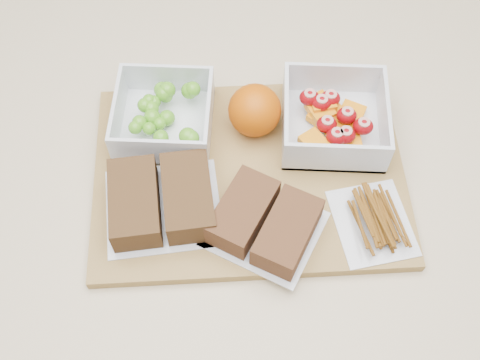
{
  "coord_description": "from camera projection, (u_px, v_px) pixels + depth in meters",
  "views": [
    {
      "loc": [
        0.03,
        -0.4,
        1.61
      ],
      "look_at": [
        0.01,
        0.0,
        0.93
      ],
      "focal_mm": 45.0,
      "sensor_mm": 36.0,
      "label": 1
    }
  ],
  "objects": [
    {
      "name": "cutting_board",
      "position": [
        249.0,
        175.0,
        0.82
      ],
      "size": [
        0.45,
        0.34,
        0.02
      ],
      "primitive_type": "cube",
      "rotation": [
        0.0,
        0.0,
        0.1
      ],
      "color": "#9F7C42",
      "rests_on": "counter"
    },
    {
      "name": "sandwich_bag_center",
      "position": [
        265.0,
        222.0,
        0.75
      ],
      "size": [
        0.17,
        0.16,
        0.04
      ],
      "color": "silver",
      "rests_on": "cutting_board"
    },
    {
      "name": "pretzel_bag",
      "position": [
        374.0,
        219.0,
        0.76
      ],
      "size": [
        0.12,
        0.13,
        0.03
      ],
      "color": "silver",
      "rests_on": "cutting_board"
    },
    {
      "name": "grape_container",
      "position": [
        165.0,
        115.0,
        0.83
      ],
      "size": [
        0.13,
        0.13,
        0.06
      ],
      "color": "silver",
      "rests_on": "cutting_board"
    },
    {
      "name": "fruit_container",
      "position": [
        333.0,
        120.0,
        0.83
      ],
      "size": [
        0.14,
        0.14,
        0.06
      ],
      "color": "silver",
      "rests_on": "cutting_board"
    },
    {
      "name": "counter",
      "position": [
        236.0,
        302.0,
        1.21
      ],
      "size": [
        1.2,
        0.9,
        0.9
      ],
      "primitive_type": "cube",
      "color": "beige",
      "rests_on": "ground"
    },
    {
      "name": "ground",
      "position": [
        237.0,
        358.0,
        1.59
      ],
      "size": [
        4.0,
        4.0,
        0.0
      ],
      "primitive_type": "plane",
      "color": "gray",
      "rests_on": "ground"
    },
    {
      "name": "sandwich_bag_left",
      "position": [
        162.0,
        200.0,
        0.77
      ],
      "size": [
        0.17,
        0.15,
        0.05
      ],
      "color": "silver",
      "rests_on": "cutting_board"
    },
    {
      "name": "orange",
      "position": [
        255.0,
        110.0,
        0.82
      ],
      "size": [
        0.07,
        0.07,
        0.07
      ],
      "primitive_type": "sphere",
      "color": "#C75304",
      "rests_on": "cutting_board"
    }
  ]
}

